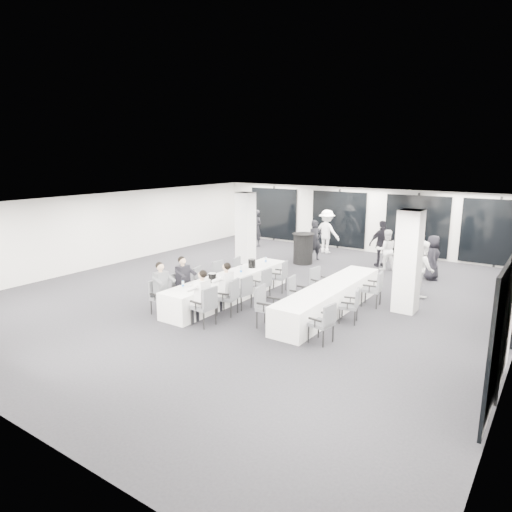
{
  "coord_description": "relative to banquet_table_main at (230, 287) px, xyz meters",
  "views": [
    {
      "loc": [
        7.6,
        -11.2,
        4.22
      ],
      "look_at": [
        0.04,
        -0.2,
        1.25
      ],
      "focal_mm": 32.0,
      "sensor_mm": 36.0,
      "label": 1
    }
  ],
  "objects": [
    {
      "name": "room",
      "position": [
        1.3,
        2.03,
        1.01
      ],
      "size": [
        14.04,
        16.04,
        2.84
      ],
      "color": "black",
      "rests_on": "ground"
    },
    {
      "name": "column_left",
      "position": [
        -2.38,
        4.12,
        1.02
      ],
      "size": [
        0.6,
        0.6,
        2.8
      ],
      "primitive_type": "cube",
      "color": "white",
      "rests_on": "floor"
    },
    {
      "name": "column_right",
      "position": [
        4.62,
        1.92,
        1.02
      ],
      "size": [
        0.6,
        0.6,
        2.8
      ],
      "primitive_type": "cube",
      "color": "white",
      "rests_on": "floor"
    },
    {
      "name": "banquet_table_main",
      "position": [
        0.0,
        0.0,
        0.0
      ],
      "size": [
        0.9,
        5.0,
        0.75
      ],
      "primitive_type": "cube",
      "color": "white",
      "rests_on": "floor"
    },
    {
      "name": "banquet_table_side",
      "position": [
        2.94,
        0.66,
        0.0
      ],
      "size": [
        0.9,
        5.0,
        0.75
      ],
      "primitive_type": "cube",
      "color": "white",
      "rests_on": "floor"
    },
    {
      "name": "cocktail_table",
      "position": [
        -0.42,
        5.27,
        0.24
      ],
      "size": [
        0.87,
        0.87,
        1.2
      ],
      "color": "black",
      "rests_on": "floor"
    },
    {
      "name": "chair_main_left_near",
      "position": [
        -0.83,
        -2.05,
        0.15
      ],
      "size": [
        0.49,
        0.54,
        0.92
      ],
      "rotation": [
        0.0,
        0.0,
        -1.52
      ],
      "color": "#4A4C51",
      "rests_on": "floor"
    },
    {
      "name": "chair_main_left_second",
      "position": [
        -0.83,
        -1.21,
        0.16
      ],
      "size": [
        0.48,
        0.54,
        0.93
      ],
      "rotation": [
        0.0,
        0.0,
        -1.55
      ],
      "color": "#4A4C51",
      "rests_on": "floor"
    },
    {
      "name": "chair_main_left_mid",
      "position": [
        -0.83,
        -0.31,
        0.15
      ],
      "size": [
        0.57,
        0.59,
        0.93
      ],
      "rotation": [
        0.0,
        0.0,
        -1.31
      ],
      "color": "#4A4C51",
      "rests_on": "floor"
    },
    {
      "name": "chair_main_left_fourth",
      "position": [
        -0.83,
        0.61,
        0.15
      ],
      "size": [
        0.53,
        0.57,
        0.92
      ],
      "rotation": [
        0.0,
        0.0,
        -1.73
      ],
      "color": "#4A4C51",
      "rests_on": "floor"
    },
    {
      "name": "chair_main_left_far",
      "position": [
        -0.83,
        1.65,
        0.12
      ],
      "size": [
        0.48,
        0.52,
        0.86
      ],
      "rotation": [
        0.0,
        0.0,
        -1.47
      ],
      "color": "#4A4C51",
      "rests_on": "floor"
    },
    {
      "name": "chair_main_right_near",
      "position": [
        0.84,
        -2.05,
        0.21
      ],
      "size": [
        0.55,
        0.6,
        1.02
      ],
      "rotation": [
        0.0,
        0.0,
        1.5
      ],
      "color": "#4A4C51",
      "rests_on": "floor"
    },
    {
      "name": "chair_main_right_second",
      "position": [
        0.83,
        -1.06,
        0.19
      ],
      "size": [
        0.59,
        0.62,
        0.99
      ],
      "rotation": [
        0.0,
        0.0,
        1.78
      ],
      "color": "#4A4C51",
      "rests_on": "floor"
    },
    {
      "name": "chair_main_right_mid",
      "position": [
        0.83,
        -0.46,
        0.16
      ],
      "size": [
        0.53,
        0.57,
        0.94
      ],
      "rotation": [
        0.0,
        0.0,
        1.44
      ],
      "color": "#4A4C51",
      "rests_on": "floor"
    },
    {
      "name": "chair_main_right_fourth",
      "position": [
        0.83,
        0.53,
        0.16
      ],
      "size": [
        0.5,
        0.55,
        0.94
      ],
      "rotation": [
        0.0,
        0.0,
        1.51
      ],
      "color": "#4A4C51",
      "rests_on": "floor"
    },
    {
      "name": "chair_main_right_far",
      "position": [
        0.83,
        1.53,
        0.18
      ],
      "size": [
        0.6,
        0.62,
        0.97
      ],
      "rotation": [
        0.0,
        0.0,
        1.82
      ],
      "color": "#4A4C51",
      "rests_on": "floor"
    },
    {
      "name": "chair_side_left_near",
      "position": [
        2.09,
        -1.25,
        0.22
      ],
      "size": [
        0.58,
        0.63,
        1.04
      ],
      "rotation": [
        0.0,
        0.0,
        -1.47
      ],
      "color": "#4A4C51",
      "rests_on": "floor"
    },
    {
      "name": "chair_side_left_mid",
      "position": [
        2.1,
        0.27,
        0.17
      ],
      "size": [
        0.53,
        0.58,
        0.95
      ],
      "rotation": [
        0.0,
        0.0,
        -1.46
      ],
      "color": "#4A4C51",
      "rests_on": "floor"
    },
    {
      "name": "chair_side_left_far",
      "position": [
        2.11,
        1.61,
        0.15
      ],
      "size": [
        0.55,
        0.58,
        0.93
      ],
      "rotation": [
        0.0,
        0.0,
        -1.76
      ],
      "color": "#4A4C51",
      "rests_on": "floor"
    },
    {
      "name": "chair_side_right_near",
      "position": [
        3.77,
        -1.37,
        0.17
      ],
      "size": [
        0.54,
        0.58,
        0.95
      ],
      "rotation": [
        0.0,
        0.0,
        1.44
      ],
      "color": "#4A4C51",
      "rests_on": "floor"
    },
    {
      "name": "chair_side_right_mid",
      "position": [
        3.76,
        0.23,
        0.14
      ],
      "size": [
        0.55,
        0.58,
        0.91
      ],
      "rotation": [
        0.0,
        0.0,
        1.82
      ],
      "color": "#4A4C51",
      "rests_on": "floor"
    },
    {
      "name": "chair_side_right_far",
      "position": [
        3.77,
        1.81,
        0.2
      ],
      "size": [
        0.56,
        0.61,
        1.01
      ],
      "rotation": [
        0.0,
        0.0,
        1.68
      ],
      "color": "#4A4C51",
      "rests_on": "floor"
    },
    {
      "name": "seated_guest_a",
      "position": [
        -0.67,
        -2.05,
        0.44
      ],
      "size": [
        0.5,
        0.38,
        1.44
      ],
      "rotation": [
        0.0,
        0.0,
        -1.57
      ],
      "color": "#55585C",
      "rests_on": "floor"
    },
    {
      "name": "seated_guest_b",
      "position": [
        -0.67,
        -1.2,
        0.44
      ],
      "size": [
        0.5,
        0.38,
        1.44
      ],
      "rotation": [
        0.0,
        0.0,
        -1.57
      ],
      "color": "black",
      "rests_on": "floor"
    },
    {
      "name": "seated_guest_c",
      "position": [
        0.67,
        -2.05,
        0.44
      ],
      "size": [
        0.5,
        0.38,
        1.44
      ],
      "rotation": [
        0.0,
        0.0,
        1.57
      ],
      "color": "white",
      "rests_on": "floor"
    },
    {
      "name": "seated_guest_d",
      "position": [
        0.67,
        -1.08,
        0.44
      ],
      "size": [
        0.5,
        0.38,
        1.44
      ],
      "rotation": [
        0.0,
        0.0,
        1.57
      ],
      "color": "white",
      "rests_on": "floor"
    },
    {
      "name": "standing_guest_a",
      "position": [
        -0.32,
        6.08,
        0.55
      ],
      "size": [
        0.84,
        0.87,
        1.86
      ],
      "primitive_type": "imported",
      "rotation": [
        0.0,
        0.0,
        0.93
      ],
      "color": "black",
      "rests_on": "floor"
    },
    {
      "name": "standing_guest_b",
      "position": [
        2.61,
        6.13,
        0.49
      ],
      "size": [
        0.97,
        0.87,
        1.73
      ],
      "primitive_type": "imported",
      "rotation": [
        0.0,
        0.0,
        3.69
      ],
      "color": "white",
      "rests_on": "floor"
    },
    {
      "name": "standing_guest_c",
      "position": [
        -0.57,
        7.66,
        0.69
      ],
      "size": [
        1.47,
        0.89,
        2.14
      ],
      "primitive_type": "imported",
      "rotation": [
        0.0,
        0.0,
        3.0
      ],
      "color": "white",
      "rests_on": "floor"
    },
    {
      "name": "standing_guest_d",
      "position": [
        2.31,
        6.53,
        0.64
      ],
      "size": [
        1.32,
        1.31,
        2.03
      ],
      "primitive_type": "imported",
      "rotation": [
        0.0,
        0.0,
        3.92
      ],
      "color": "black",
      "rests_on": "floor"
    },
    {
      "name": "standing_guest_e",
      "position": [
        4.38,
        5.68,
        0.5
      ],
      "size": [
        0.82,
        0.98,
        1.75
      ],
      "primitive_type": "imported",
      "rotation": [
        0.0,
        0.0,
        2.0
      ],
      "color": "black",
      "rests_on": "floor"
    },
    {
      "name": "standing_guest_g",
      "position": [
        -3.93,
        7.13,
        0.59
      ],
      "size": [
        0.83,
        0.74,
        1.94
      ],
      "primitive_type": "imported",
      "rotation": [
        0.0,
        0.0,
        -0.27
      ],
      "color": "black",
      "rests_on": "floor"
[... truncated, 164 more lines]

